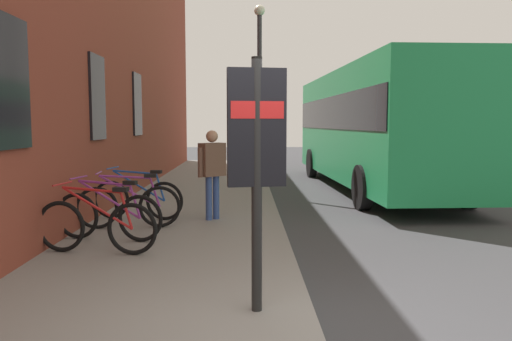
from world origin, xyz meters
name	(u,v)px	position (x,y,z in m)	size (l,w,h in m)	color
ground	(326,216)	(6.00, -1.00, 0.00)	(60.00, 60.00, 0.00)	#38383A
sidewalk_pavement	(201,199)	(8.00, 1.75, 0.06)	(24.00, 3.50, 0.12)	gray
station_facade	(123,24)	(8.99, 3.80, 4.44)	(22.00, 0.65, 8.88)	brown
bicycle_leaning_wall	(97,226)	(2.68, 2.72, 0.51)	(0.51, 1.75, 0.97)	black
bicycle_mid_rack	(109,215)	(3.46, 2.76, 0.51)	(0.56, 1.74, 0.97)	black
bicycle_beside_lamp	(129,206)	(4.35, 2.66, 0.51)	(0.48, 1.77, 0.97)	black
bicycle_nearest_sign	(138,199)	(5.14, 2.67, 0.51)	(0.52, 1.75, 0.97)	black
transit_info_sign	(257,144)	(0.53, 0.56, 1.72)	(0.16, 0.56, 2.40)	black
city_bus	(373,123)	(10.16, -3.00, 1.92)	(10.58, 2.92, 3.35)	#1E8C4C
pedestrian_by_facade	(212,165)	(5.10, 1.28, 1.13)	(0.49, 0.52, 1.66)	#334C8C
street_lamp	(259,81)	(8.95, 0.30, 3.00)	(0.28, 0.28, 4.81)	#333338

